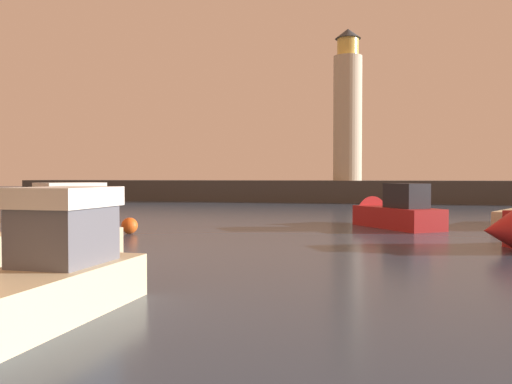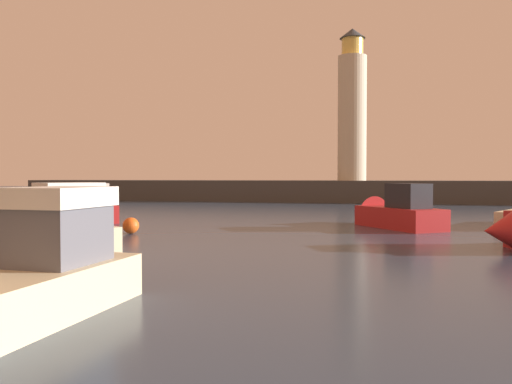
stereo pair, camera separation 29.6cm
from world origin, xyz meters
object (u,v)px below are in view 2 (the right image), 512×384
(motorboat_2, at_px, (389,213))
(motorboat_6, at_px, (85,208))
(lighthouse, at_px, (352,109))
(motorboat_4, at_px, (39,235))
(mooring_buoy, at_px, (131,226))

(motorboat_2, xyz_separation_m, motorboat_6, (-19.42, 0.40, -0.03))
(lighthouse, xyz_separation_m, motorboat_4, (-7.37, -45.13, -9.46))
(lighthouse, bearing_deg, motorboat_6, -118.11)
(motorboat_2, height_order, motorboat_4, motorboat_4)
(motorboat_2, distance_m, mooring_buoy, 14.21)
(lighthouse, bearing_deg, motorboat_2, -82.43)
(mooring_buoy, bearing_deg, motorboat_6, 133.84)
(motorboat_6, bearing_deg, lighthouse, 61.89)
(motorboat_6, bearing_deg, motorboat_2, -1.19)
(motorboat_4, bearing_deg, motorboat_2, 54.29)
(motorboat_2, height_order, mooring_buoy, motorboat_2)
(motorboat_2, relative_size, mooring_buoy, 8.66)
(motorboat_2, distance_m, motorboat_4, 19.33)
(lighthouse, distance_m, motorboat_6, 34.29)
(lighthouse, height_order, motorboat_6, lighthouse)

